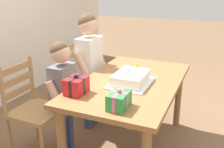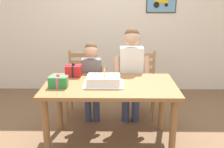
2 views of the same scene
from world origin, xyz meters
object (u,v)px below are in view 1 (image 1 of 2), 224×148
object	(u,v)px
gift_box_red_large	(76,86)
child_younger	(63,87)
dining_table	(131,90)
child_older	(90,61)
gift_box_beside_cake	(119,100)
chair_right	(78,80)
chair_left	(33,109)
birthday_cake	(131,79)

from	to	relation	value
gift_box_red_large	child_younger	bearing A→B (deg)	53.71
dining_table	gift_box_red_large	xyz separation A→B (m)	(-0.45, 0.31, 0.17)
dining_table	child_older	xyz separation A→B (m)	(0.27, 0.58, 0.15)
gift_box_red_large	gift_box_beside_cake	distance (m)	0.43
gift_box_beside_cake	dining_table	bearing A→B (deg)	10.53
chair_right	child_younger	world-z (taller)	child_younger
gift_box_beside_cake	child_older	world-z (taller)	child_older
dining_table	gift_box_beside_cake	world-z (taller)	gift_box_beside_cake
dining_table	child_younger	distance (m)	0.63
gift_box_beside_cake	child_older	bearing A→B (deg)	39.44
dining_table	chair_left	bearing A→B (deg)	116.96
child_older	child_younger	distance (m)	0.54
birthday_cake	gift_box_red_large	distance (m)	0.51
gift_box_red_large	birthday_cake	bearing A→B (deg)	-41.24
gift_box_red_large	gift_box_beside_cake	bearing A→B (deg)	-103.89
chair_left	chair_right	xyz separation A→B (m)	(0.84, -0.00, 0.00)
chair_right	gift_box_red_large	bearing A→B (deg)	-149.78
dining_table	chair_right	bearing A→B (deg)	62.83
child_younger	child_older	bearing A→B (deg)	-0.05
birthday_cake	child_older	distance (m)	0.69
dining_table	gift_box_beside_cake	xyz separation A→B (m)	(-0.55, -0.10, 0.16)
chair_left	child_younger	size ratio (longest dim) A/B	0.83
chair_right	child_older	world-z (taller)	child_older
child_older	chair_left	bearing A→B (deg)	160.44
birthday_cake	gift_box_beside_cake	bearing A→B (deg)	-170.63
gift_box_beside_cake	chair_right	size ratio (longest dim) A/B	0.22
gift_box_red_large	child_younger	world-z (taller)	child_younger
birthday_cake	dining_table	bearing A→B (deg)	18.32
gift_box_beside_cake	child_younger	distance (m)	0.75
chair_left	gift_box_beside_cake	bearing A→B (deg)	-98.46
birthday_cake	chair_left	xyz separation A→B (m)	(-0.35, 0.84, -0.31)
gift_box_red_large	gift_box_beside_cake	world-z (taller)	gift_box_red_large
dining_table	chair_right	size ratio (longest dim) A/B	1.60
gift_box_beside_cake	child_younger	size ratio (longest dim) A/B	0.19
child_younger	dining_table	bearing A→B (deg)	-65.91
birthday_cake	child_younger	bearing A→B (deg)	107.41
birthday_cake	chair_left	size ratio (longest dim) A/B	0.48
chair_right	child_older	size ratio (longest dim) A/B	0.71
birthday_cake	gift_box_red_large	world-z (taller)	birthday_cake
dining_table	birthday_cake	size ratio (longest dim) A/B	3.34
chair_left	dining_table	bearing A→B (deg)	-63.04
chair_right	child_younger	distance (m)	0.75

